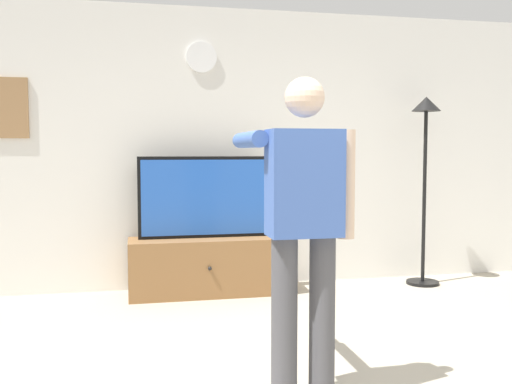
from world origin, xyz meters
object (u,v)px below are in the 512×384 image
Objects in this scene: tv_stand at (206,266)px; floor_lamp at (425,151)px; person_standing_nearer_lamp at (303,220)px; television at (205,197)px; wall_clock at (201,57)px.

floor_lamp is at bearing -1.53° from tv_stand.
tv_stand is 0.83× the size of person_standing_nearer_lamp.
person_standing_nearer_lamp reaches higher than television.
television is at bearing -90.00° from wall_clock.
tv_stand is 0.76× the size of floor_lamp.
tv_stand is 1.15× the size of television.
wall_clock reaches higher than tv_stand.
television is at bearing 95.47° from person_standing_nearer_lamp.
person_standing_nearer_lamp is (0.23, -2.38, 0.06)m from television.
floor_lamp is at bearing -9.13° from wall_clock.
person_standing_nearer_lamp is at bearing -130.45° from floor_lamp.
tv_stand is 2.44m from person_standing_nearer_lamp.
floor_lamp is (2.16, -0.06, 1.07)m from tv_stand.
wall_clock reaches higher than television.
person_standing_nearer_lamp is (0.23, -2.62, -1.26)m from wall_clock.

